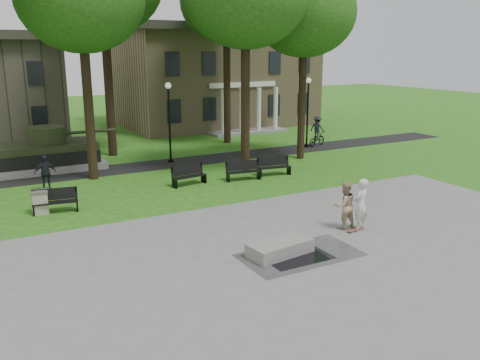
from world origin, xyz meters
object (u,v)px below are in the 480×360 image
object	(u,v)px
concrete_block	(280,248)
cyclist	(317,134)
park_bench_0	(55,200)
trash_bin	(40,202)
friend_watching	(344,205)
skateboarder	(361,204)

from	to	relation	value
concrete_block	cyclist	size ratio (longest dim) A/B	1.04
park_bench_0	trash_bin	xyz separation A→B (m)	(-0.58, 0.15, -0.04)
concrete_block	friend_watching	bearing A→B (deg)	15.27
concrete_block	cyclist	distance (m)	19.83
friend_watching	concrete_block	bearing A→B (deg)	20.72
concrete_block	park_bench_0	size ratio (longest dim) A/B	1.19
concrete_block	skateboarder	size ratio (longest dim) A/B	1.11
park_bench_0	cyclist	bearing A→B (deg)	28.97
skateboarder	park_bench_0	distance (m)	12.40
concrete_block	friend_watching	xyz separation A→B (m)	(3.48, 0.95, 0.69)
friend_watching	cyclist	size ratio (longest dim) A/B	0.86
skateboarder	trash_bin	world-z (taller)	skateboarder
skateboarder	cyclist	distance (m)	17.05
friend_watching	park_bench_0	world-z (taller)	friend_watching
cyclist	trash_bin	distance (m)	20.31
skateboarder	trash_bin	size ratio (longest dim) A/B	2.06
concrete_block	park_bench_0	xyz separation A→B (m)	(-5.74, 8.31, 0.28)
friend_watching	cyclist	xyz separation A→B (m)	(9.40, 14.12, -0.07)
concrete_block	skateboarder	bearing A→B (deg)	8.12
skateboarder	park_bench_0	xyz separation A→B (m)	(-9.66, 7.75, -0.48)
skateboarder	friend_watching	distance (m)	0.59
friend_watching	park_bench_0	bearing A→B (deg)	-33.17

